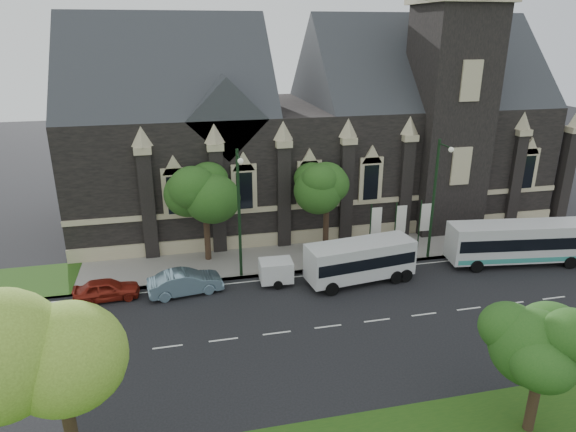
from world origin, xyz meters
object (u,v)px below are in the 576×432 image
object	(u,v)px
tree_park_near	(65,345)
tour_coach	(522,242)
banner_flag_center	(399,222)
tree_walk_right	(329,176)
tree_walk_left	(207,185)
street_lamp_near	(436,194)
box_trailer	(276,271)
banner_flag_left	(374,224)
shuttle_bus	(360,259)
banner_flag_right	(423,220)
car_far_red	(106,289)
sedan	(185,282)
tree_park_east	(547,333)
street_lamp_mid	(239,208)

from	to	relation	value
tree_park_near	tour_coach	size ratio (longest dim) A/B	0.79
tree_park_near	banner_flag_center	distance (m)	27.10
tree_walk_right	tree_walk_left	world-z (taller)	tree_walk_right
banner_flag_center	tour_coach	bearing A→B (deg)	-27.13
tree_walk_left	street_lamp_near	world-z (taller)	street_lamp_near
tree_walk_right	tour_coach	size ratio (longest dim) A/B	0.72
tree_park_near	box_trailer	distance (m)	18.49
tree_park_near	box_trailer	xyz separation A→B (m)	(9.92, 14.61, -5.47)
banner_flag_left	shuttle_bus	distance (m)	4.86
box_trailer	banner_flag_center	bearing A→B (deg)	19.53
banner_flag_right	shuttle_bus	bearing A→B (deg)	-148.28
car_far_red	box_trailer	bearing A→B (deg)	-94.54
sedan	car_far_red	bearing A→B (deg)	78.45
tree_park_east	box_trailer	world-z (taller)	tree_park_east
tree_park_near	tree_park_east	xyz separation A→B (m)	(17.95, -0.55, -1.80)
tree_walk_right	box_trailer	xyz separation A→B (m)	(-5.06, -4.87, -4.87)
tree_walk_right	banner_flag_right	size ratio (longest dim) A/B	1.95
tree_park_east	tree_walk_right	size ratio (longest dim) A/B	0.81
banner_flag_right	box_trailer	distance (m)	12.62
street_lamp_mid	tree_walk_left	bearing A→B (deg)	116.47
banner_flag_left	tour_coach	distance (m)	10.60
tree_park_east	banner_flag_center	xyz separation A→B (m)	(2.11, 18.32, -2.24)
sedan	banner_flag_left	bearing A→B (deg)	-85.27
tree_walk_left	tree_walk_right	bearing A→B (deg)	0.06
banner_flag_left	sedan	xyz separation A→B (m)	(-14.09, -3.16, -1.60)
car_far_red	shuttle_bus	bearing A→B (deg)	-97.12
tree_park_near	tour_coach	xyz separation A→B (m)	(27.86, 13.78, -4.72)
street_lamp_mid	banner_flag_left	xyz separation A→B (m)	(10.29, 1.91, -2.73)
street_lamp_mid	banner_flag_right	size ratio (longest dim) A/B	2.25
tree_park_near	car_far_red	xyz separation A→B (m)	(-0.91, 14.93, -5.73)
banner_flag_left	sedan	size ratio (longest dim) A/B	0.84
banner_flag_right	sedan	xyz separation A→B (m)	(-18.09, -3.16, -1.60)
tree_walk_left	sedan	bearing A→B (deg)	-112.47
tree_walk_right	tour_coach	distance (m)	14.67
street_lamp_mid	car_far_red	world-z (taller)	street_lamp_mid
banner_flag_left	car_far_red	world-z (taller)	banner_flag_left
shuttle_bus	box_trailer	bearing A→B (deg)	163.53
tree_park_near	street_lamp_mid	world-z (taller)	street_lamp_mid
tree_park_near	tree_park_east	world-z (taller)	tree_park_near
street_lamp_mid	sedan	bearing A→B (deg)	-161.82
banner_flag_left	car_far_red	size ratio (longest dim) A/B	1.00
street_lamp_near	sedan	distance (m)	18.37
banner_flag_center	shuttle_bus	size ratio (longest dim) A/B	0.53
tree_walk_right	street_lamp_mid	world-z (taller)	street_lamp_mid
tree_park_near	sedan	world-z (taller)	tree_park_near
tree_walk_left	street_lamp_mid	world-z (taller)	street_lamp_mid
street_lamp_near	street_lamp_mid	size ratio (longest dim) A/B	1.00
tree_park_near	box_trailer	world-z (taller)	tree_park_near
tree_walk_right	tree_park_near	bearing A→B (deg)	-127.56
street_lamp_near	shuttle_bus	distance (m)	7.49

